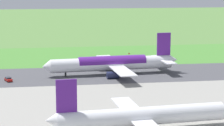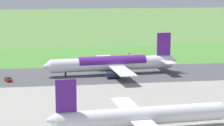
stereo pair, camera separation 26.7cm
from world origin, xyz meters
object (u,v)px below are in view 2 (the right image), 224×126
(airliner_main, at_px, (113,63))
(service_car_followme, at_px, (8,79))
(airliner_parked_mid, at_px, (141,116))
(no_stopping_sign, at_px, (129,56))
(traffic_cone_orange, at_px, (119,57))

(airliner_main, height_order, service_car_followme, airliner_main)
(airliner_parked_mid, xyz_separation_m, no_stopping_sign, (-15.30, -98.99, -2.03))
(no_stopping_sign, xyz_separation_m, traffic_cone_orange, (3.96, -4.77, -1.47))
(no_stopping_sign, relative_size, traffic_cone_orange, 5.41)
(airliner_main, relative_size, service_car_followme, 11.85)
(airliner_parked_mid, bearing_deg, traffic_cone_orange, -96.23)
(airliner_main, bearing_deg, traffic_cone_orange, -102.81)
(airliner_parked_mid, bearing_deg, no_stopping_sign, -98.78)
(airliner_main, xyz_separation_m, airliner_parked_mid, (2.95, 66.89, -0.57))
(airliner_main, xyz_separation_m, service_car_followme, (39.52, 7.03, -3.51))
(no_stopping_sign, bearing_deg, service_car_followme, 37.03)
(airliner_main, distance_m, airliner_parked_mid, 66.96)
(airliner_parked_mid, relative_size, traffic_cone_orange, 86.23)
(airliner_main, bearing_deg, service_car_followme, 10.09)
(airliner_parked_mid, height_order, no_stopping_sign, airliner_parked_mid)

